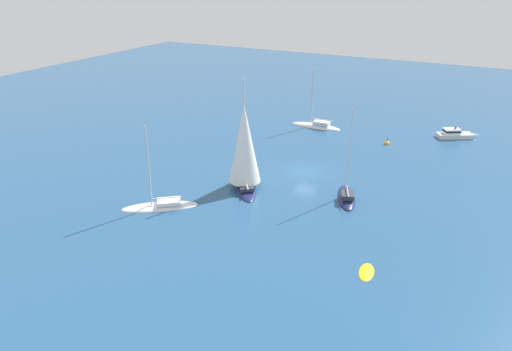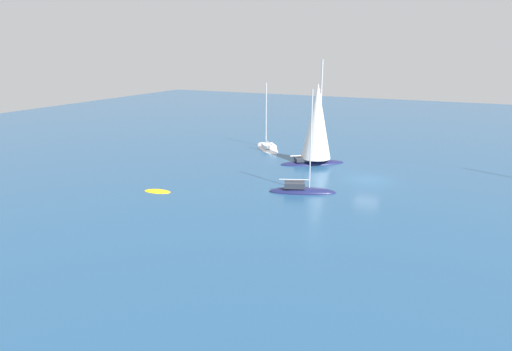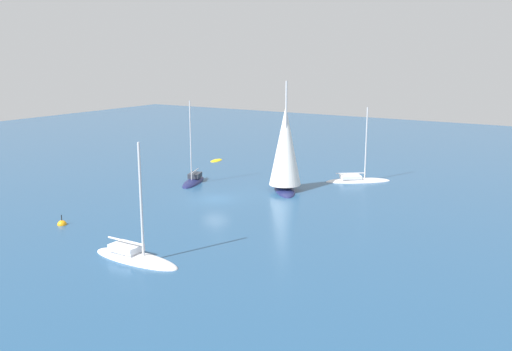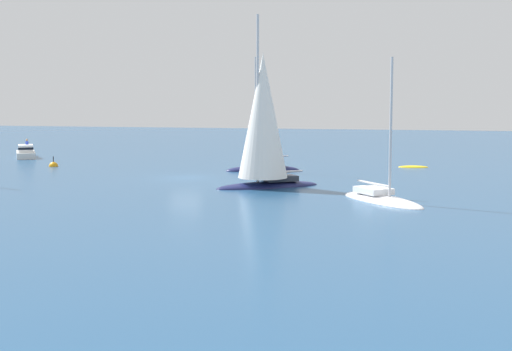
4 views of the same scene
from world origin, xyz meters
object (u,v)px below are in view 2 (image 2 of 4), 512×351
at_px(dinghy, 157,192).
at_px(yacht, 316,126).
at_px(ketch, 302,191).
at_px(sailboat, 267,148).

height_order(dinghy, yacht, yacht).
bearing_deg(ketch, dinghy, -177.00).
bearing_deg(yacht, ketch, -113.40).
bearing_deg(sailboat, ketch, 176.02).
bearing_deg(sailboat, yacht, -158.90).
relative_size(ketch, sailboat, 1.11).
bearing_deg(sailboat, dinghy, 137.86).
bearing_deg(dinghy, yacht, -130.75).
xyz_separation_m(dinghy, sailboat, (-22.27, 1.74, 0.12)).
height_order(ketch, sailboat, ketch).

